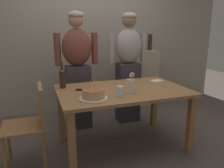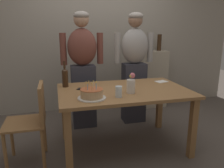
% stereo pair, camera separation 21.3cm
% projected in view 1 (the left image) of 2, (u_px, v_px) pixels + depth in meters
% --- Properties ---
extents(ground_plane, '(10.00, 10.00, 0.00)m').
position_uv_depth(ground_plane, '(122.00, 146.00, 2.77)').
color(ground_plane, '#564C44').
extents(back_wall, '(5.20, 0.10, 2.60)m').
position_uv_depth(back_wall, '(90.00, 36.00, 3.87)').
color(back_wall, '#9E9384').
rests_on(back_wall, ground_plane).
extents(dining_table, '(1.50, 0.96, 0.74)m').
position_uv_depth(dining_table, '(122.00, 97.00, 2.61)').
color(dining_table, olive).
rests_on(dining_table, ground_plane).
extents(birthday_cake, '(0.29, 0.29, 0.18)m').
position_uv_depth(birthday_cake, '(93.00, 94.00, 2.21)').
color(birthday_cake, white).
rests_on(birthday_cake, dining_table).
extents(water_glass_near, '(0.07, 0.07, 0.12)m').
position_uv_depth(water_glass_near, '(120.00, 92.00, 2.28)').
color(water_glass_near, silver).
rests_on(water_glass_near, dining_table).
extents(wine_bottle, '(0.07, 0.07, 0.31)m').
position_uv_depth(wine_bottle, '(62.00, 78.00, 2.61)').
color(wine_bottle, '#382314').
rests_on(wine_bottle, dining_table).
extents(cell_phone, '(0.16, 0.13, 0.01)m').
position_uv_depth(cell_phone, '(82.00, 90.00, 2.54)').
color(cell_phone, black).
rests_on(cell_phone, dining_table).
extents(napkin_stack, '(0.17, 0.14, 0.01)m').
position_uv_depth(napkin_stack, '(157.00, 81.00, 3.00)').
color(napkin_stack, white).
rests_on(napkin_stack, dining_table).
extents(flower_vase, '(0.09, 0.09, 0.23)m').
position_uv_depth(flower_vase, '(131.00, 84.00, 2.43)').
color(flower_vase, silver).
rests_on(flower_vase, dining_table).
extents(person_man_bearded, '(0.61, 0.27, 1.66)m').
position_uv_depth(person_man_bearded, '(78.00, 69.00, 3.11)').
color(person_man_bearded, '#33333D').
rests_on(person_man_bearded, ground_plane).
extents(person_woman_cardigan, '(0.61, 0.27, 1.66)m').
position_uv_depth(person_woman_cardigan, '(128.00, 66.00, 3.37)').
color(person_woman_cardigan, '#33333D').
rests_on(person_woman_cardigan, ground_plane).
extents(dining_chair, '(0.42, 0.42, 0.87)m').
position_uv_depth(dining_chair, '(32.00, 120.00, 2.27)').
color(dining_chair, olive).
rests_on(dining_chair, ground_plane).
extents(shelf_cabinet, '(0.65, 0.30, 1.33)m').
position_uv_depth(shelf_cabinet, '(140.00, 78.00, 4.14)').
color(shelf_cabinet, tan).
rests_on(shelf_cabinet, ground_plane).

